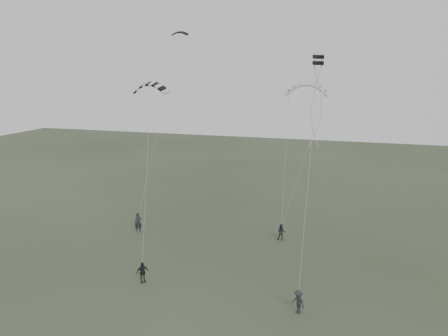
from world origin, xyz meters
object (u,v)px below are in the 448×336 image
(flyer_left, at_px, (138,222))
(flyer_right, at_px, (281,232))
(kite_box, at_px, (318,60))
(flyer_far, at_px, (298,302))
(flyer_center, at_px, (142,272))
(kite_pale_large, at_px, (307,84))
(kite_dark_small, at_px, (180,32))
(kite_striped, at_px, (150,84))

(flyer_left, height_order, flyer_right, flyer_left)
(kite_box, bearing_deg, flyer_far, -121.66)
(flyer_center, bearing_deg, flyer_left, 73.58)
(flyer_left, relative_size, flyer_far, 1.19)
(flyer_right, bearing_deg, kite_pale_large, 74.27)
(flyer_left, xyz_separation_m, kite_dark_small, (2.25, 6.02, 18.00))
(flyer_center, bearing_deg, kite_striped, 63.25)
(flyer_far, relative_size, kite_box, 2.23)
(kite_striped, bearing_deg, flyer_center, -67.21)
(kite_pale_large, bearing_deg, flyer_right, -104.88)
(flyer_left, distance_m, kite_box, 22.44)
(flyer_center, relative_size, flyer_far, 0.99)
(flyer_left, distance_m, flyer_far, 19.49)
(flyer_far, xyz_separation_m, kite_box, (-0.17, 8.17, 15.22))
(flyer_center, distance_m, kite_striped, 15.82)
(flyer_far, relative_size, kite_dark_small, 0.97)
(flyer_right, height_order, kite_dark_small, kite_dark_small)
(flyer_left, bearing_deg, kite_pale_large, 1.32)
(flyer_right, xyz_separation_m, kite_pale_large, (1.20, 5.28, 13.26))
(flyer_right, bearing_deg, flyer_far, -78.30)
(flyer_left, relative_size, kite_box, 2.65)
(flyer_center, xyz_separation_m, kite_pale_large, (9.59, 16.37, 13.24))
(kite_dark_small, relative_size, kite_pale_large, 0.39)
(flyer_center, bearing_deg, flyer_far, -50.25)
(flyer_left, height_order, flyer_center, flyer_left)
(kite_dark_small, distance_m, kite_pale_large, 13.50)
(kite_dark_small, relative_size, kite_box, 2.30)
(flyer_far, xyz_separation_m, kite_striped, (-14.28, 8.89, 13.35))
(flyer_right, relative_size, flyer_center, 0.97)
(flyer_center, height_order, kite_dark_small, kite_dark_small)
(kite_pale_large, xyz_separation_m, kite_box, (1.75, -9.09, 1.99))
(flyer_right, relative_size, kite_pale_large, 0.36)
(flyer_left, height_order, kite_pale_large, kite_pale_large)
(kite_striped, bearing_deg, flyer_far, -28.19)
(kite_box, bearing_deg, flyer_left, 140.60)
(flyer_right, distance_m, kite_striped, 17.70)
(kite_pale_large, height_order, kite_striped, kite_pale_large)
(flyer_left, height_order, flyer_far, flyer_left)
(kite_dark_small, xyz_separation_m, kite_pale_large, (12.52, 1.17, -4.92))
(flyer_right, xyz_separation_m, kite_dark_small, (-11.31, 4.11, 18.19))
(flyer_far, bearing_deg, kite_pale_large, 134.65)
(flyer_far, bearing_deg, flyer_right, 142.91)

